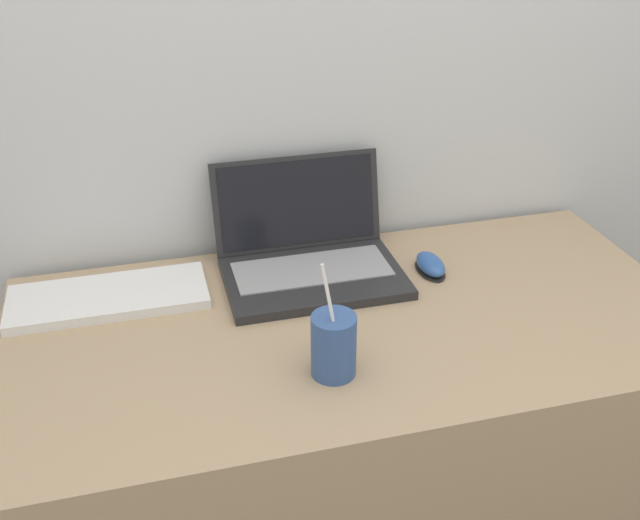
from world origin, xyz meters
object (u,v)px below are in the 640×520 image
(external_keyboard, at_px, (108,297))
(drink_cup, at_px, (334,344))
(laptop, at_px, (308,252))
(computer_mouse, at_px, (430,265))

(external_keyboard, bearing_deg, drink_cup, -42.30)
(laptop, distance_m, drink_cup, 0.35)
(laptop, distance_m, computer_mouse, 0.26)
(laptop, xyz_separation_m, computer_mouse, (0.25, -0.07, -0.03))
(laptop, xyz_separation_m, external_keyboard, (-0.41, -0.02, -0.04))
(laptop, height_order, drink_cup, same)
(computer_mouse, relative_size, external_keyboard, 0.27)
(laptop, relative_size, drink_cup, 1.69)
(drink_cup, xyz_separation_m, external_keyboard, (-0.37, 0.34, -0.05))
(laptop, bearing_deg, external_keyboard, -177.87)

